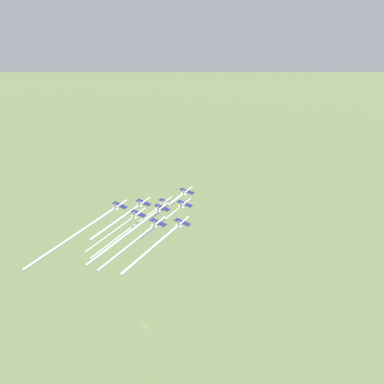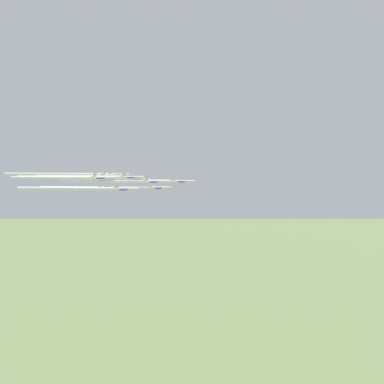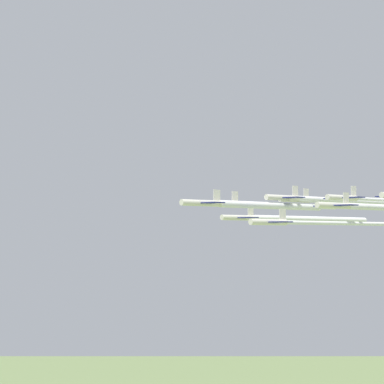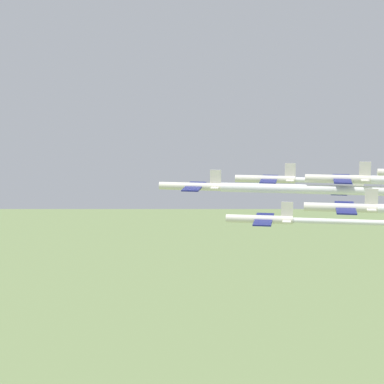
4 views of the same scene
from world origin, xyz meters
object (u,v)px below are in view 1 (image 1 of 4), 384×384
jet_5 (183,222)px  jet_8 (159,222)px  jet_7 (139,213)px  jet_1 (166,201)px  jet_2 (185,203)px  jet_4 (163,207)px  jet_0 (187,191)px  jet_3 (144,202)px  jet_6 (120,205)px

jet_5 → jet_8: (-6.67, -10.63, 3.94)m
jet_7 → jet_8: size_ratio=1.00×
jet_1 → jet_2: 13.28m
jet_4 → jet_5: jet_4 is taller
jet_0 → jet_8: (5.42, -32.61, 1.83)m
jet_2 → jet_7: 25.13m
jet_0 → jet_3: (-13.34, -21.25, -0.27)m
jet_0 → jet_5: (12.09, -21.99, -2.10)m
jet_5 → jet_8: bearing=-120.5°
jet_3 → jet_4: (12.72, -0.37, 1.91)m
jet_3 → jet_7: (6.05, -10.99, 2.02)m
jet_0 → jet_3: 25.09m
jet_3 → jet_5: 25.51m
jet_4 → jet_0: bearing=90.0°
jet_6 → jet_2: bearing=40.4°
jet_4 → jet_6: jet_6 is taller
jet_6 → jet_4: bearing=29.5°
jet_6 → jet_3: bearing=59.5°
jet_3 → jet_7: bearing=-59.5°
jet_0 → jet_5: 25.18m
jet_7 → jet_0: bearing=78.9°
jet_3 → jet_7: size_ratio=1.00×
jet_1 → jet_7: bearing=-90.0°
jet_4 → jet_7: (-6.67, -10.63, 0.12)m
jet_0 → jet_2: jet_2 is taller
jet_4 → jet_7: size_ratio=1.00×
jet_1 → jet_7: 22.24m
jet_2 → jet_3: size_ratio=1.00×
jet_0 → jet_3: size_ratio=1.00×
jet_1 → jet_2: size_ratio=1.00×
jet_3 → jet_5: size_ratio=1.00×
jet_4 → jet_5: bearing=0.0°
jet_0 → jet_7: size_ratio=1.00×
jet_2 → jet_8: jet_8 is taller
jet_6 → jet_7: 12.72m
jet_3 → jet_6: jet_6 is taller
jet_3 → jet_6: bearing=-120.5°
jet_2 → jet_7: jet_7 is taller
jet_1 → jet_6: (-13.34, -21.25, 5.06)m
jet_0 → jet_7: 33.11m
jet_1 → jet_4: (6.05, -10.99, 5.04)m
jet_6 → jet_5: bearing=18.8°
jet_8 → jet_7: bearing=180.0°
jet_0 → jet_8: size_ratio=1.00×
jet_3 → jet_0: bearing=59.5°
jet_0 → jet_4: size_ratio=1.00×
jet_6 → jet_8: size_ratio=1.00×
jet_1 → jet_4: jet_4 is taller
jet_7 → jet_4: bearing=59.5°
jet_3 → jet_8: jet_8 is taller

